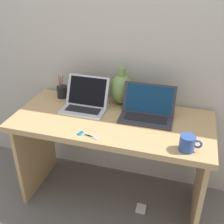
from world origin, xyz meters
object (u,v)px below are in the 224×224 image
laptop_left (86,101)px  laptop_right (147,109)px  pen_cup (62,91)px  coffee_mug (188,143)px  power_brick (141,209)px  scissors (85,134)px  green_vase (122,89)px

laptop_left → laptop_right: (0.44, 0.00, -0.00)m
laptop_left → pen_cup: size_ratio=1.72×
coffee_mug → power_brick: coffee_mug is taller
laptop_left → power_brick: (0.47, -0.16, -0.76)m
laptop_right → power_brick: 0.78m
coffee_mug → power_brick: (-0.25, 0.15, -0.75)m
coffee_mug → power_brick: bearing=149.4°
laptop_right → pen_cup: 0.69m
coffee_mug → power_brick: 0.81m
laptop_right → scissors: bearing=-134.7°
coffee_mug → pen_cup: 1.04m
laptop_left → green_vase: (0.22, 0.15, 0.06)m
laptop_left → pen_cup: (-0.24, 0.11, -0.01)m
coffee_mug → green_vase: bearing=137.5°
scissors → power_brick: 0.81m
laptop_left → green_vase: bearing=34.5°
laptop_right → green_vase: bearing=145.8°
pen_cup → laptop_left: bearing=-25.3°
laptop_right → pen_cup: bearing=170.7°
laptop_left → pen_cup: 0.26m
laptop_left → scissors: size_ratio=2.07×
laptop_right → coffee_mug: (0.28, -0.31, -0.01)m
scissors → laptop_left: bearing=109.5°
power_brick → scissors: bearing=-154.5°
laptop_right → coffee_mug: size_ratio=2.83×
laptop_right → power_brick: (0.03, -0.16, -0.76)m
laptop_right → green_vase: size_ratio=1.29×
green_vase → scissors: green_vase is taller
laptop_right → scissors: (-0.32, -0.33, -0.05)m
laptop_left → power_brick: bearing=-18.7°
scissors → power_brick: scissors is taller
laptop_left → scissors: laptop_left is taller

